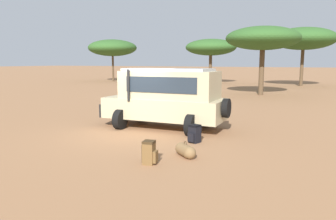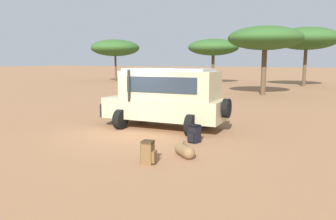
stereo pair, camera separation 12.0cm
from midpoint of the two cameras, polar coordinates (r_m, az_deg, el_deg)
name	(u,v)px [view 1 (the left image)]	position (r m, az deg, el deg)	size (l,w,h in m)	color
ground_plane	(135,132)	(12.83, -6.07, -3.83)	(320.00, 320.00, 0.00)	#936642
safari_vehicle	(167,97)	(13.34, -0.52, 2.32)	(5.39, 2.84, 2.44)	tan
backpack_beside_front_wheel	(149,153)	(8.81, -3.65, -7.44)	(0.43, 0.37, 0.63)	brown
backpack_cluster_center	(195,134)	(11.10, 4.33, -4.17)	(0.41, 0.47, 0.61)	black
duffel_bag_low_black_case	(185,150)	(9.50, 2.68, -7.05)	(0.77, 0.70, 0.46)	brown
acacia_tree_far_left	(113,48)	(46.54, -9.71, 10.61)	(6.69, 6.59, 5.72)	brown
acacia_tree_left_mid	(211,47)	(41.93, 7.37, 10.76)	(6.41, 5.57, 5.51)	brown
acacia_tree_centre_back	(263,39)	(27.87, 16.07, 11.87)	(5.88, 6.31, 5.50)	brown
acacia_tree_right_mid	(304,39)	(39.57, 22.45, 11.39)	(6.97, 7.63, 6.42)	brown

